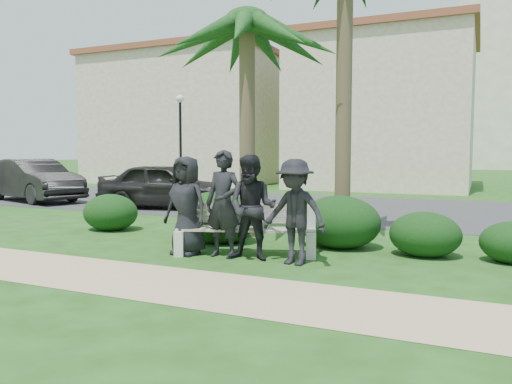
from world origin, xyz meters
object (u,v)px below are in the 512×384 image
man_d (295,212)px  palm_left (247,24)px  man_c (252,208)px  park_bench (247,233)px  man_b (223,204)px  car_b (35,180)px  man_a (186,205)px  car_a (166,186)px  street_lamp (180,125)px

man_d → palm_left: size_ratio=0.31×
man_c → park_bench: bearing=122.2°
man_b → car_b: (-10.46, 5.55, -0.15)m
park_bench → car_b: 11.96m
park_bench → man_c: bearing=-70.3°
man_b → man_a: bearing=-170.3°
car_b → park_bench: bearing=-100.1°
man_d → man_c: bearing=-173.0°
man_a → man_c: size_ratio=0.98×
park_bench → man_a: (-0.96, -0.36, 0.46)m
park_bench → palm_left: palm_left is taller
man_a → palm_left: 4.03m
man_c → car_a: size_ratio=0.41×
street_lamp → man_d: 15.68m
man_b → man_d: man_b is taller
street_lamp → park_bench: bearing=-53.0°
man_c → street_lamp: bearing=120.8°
palm_left → car_b: (-9.94, 3.54, -3.54)m
car_a → man_d: bearing=-144.0°
street_lamp → man_a: size_ratio=2.57×
man_a → man_c: (1.20, 0.05, 0.01)m
man_a → palm_left: bearing=91.8°
park_bench → man_a: bearing=-178.3°
car_a → palm_left: bearing=-140.7°
car_a → man_b: bearing=-150.3°
man_a → car_a: size_ratio=0.41×
man_c → car_a: (-5.47, 5.58, -0.15)m
man_a → man_c: bearing=8.5°
park_bench → man_b: (-0.28, -0.30, 0.52)m
street_lamp → man_a: street_lamp is taller
palm_left → car_a: bearing=141.3°
street_lamp → man_a: (7.88, -12.08, -2.11)m
man_c → man_d: man_c is taller
man_b → car_a: (-4.94, 5.57, -0.19)m
street_lamp → car_b: (-1.90, -6.47, -2.21)m
car_a → man_a: bearing=-154.7°
park_bench → man_d: 1.12m
man_c → palm_left: size_ratio=0.32×
palm_left → car_b: size_ratio=1.17×
park_bench → man_b: bearing=-152.1°
man_c → car_b: man_c is taller
street_lamp → palm_left: bearing=-51.2°
man_a → palm_left: palm_left is taller
car_b → palm_left: bearing=-93.6°
man_a → man_b: 0.68m
park_bench → car_b: bearing=135.2°
man_c → man_b: bearing=172.5°
man_c → man_d: bearing=-7.8°
man_c → palm_left: 4.12m
park_bench → man_d: (0.97, -0.33, 0.45)m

